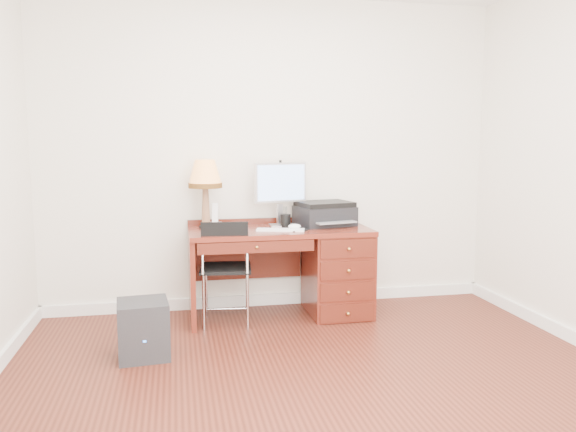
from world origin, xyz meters
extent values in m
plane|color=#3D160D|center=(0.00, 0.00, 0.00)|extent=(4.00, 4.00, 0.00)
plane|color=silver|center=(0.00, 1.75, 1.35)|extent=(4.00, 0.00, 4.00)
cube|color=white|center=(0.00, 1.74, 0.05)|extent=(4.00, 0.03, 0.10)
cube|color=maroon|center=(0.00, 1.40, 0.73)|extent=(1.50, 0.65, 0.04)
cube|color=maroon|center=(0.50, 1.40, 0.35)|extent=(0.50, 0.61, 0.71)
cube|color=maroon|center=(-0.73, 1.40, 0.35)|extent=(0.04, 0.61, 0.71)
cube|color=#531A10|center=(-0.24, 1.69, 0.46)|extent=(0.96, 0.03, 0.39)
cube|color=#531A10|center=(-0.24, 1.09, 0.66)|extent=(0.91, 0.03, 0.09)
sphere|color=#BF8C3F|center=(0.50, 1.06, 0.35)|extent=(0.03, 0.03, 0.03)
cube|color=silver|center=(0.04, 1.54, 0.76)|extent=(0.24, 0.20, 0.01)
cube|color=silver|center=(0.04, 1.58, 0.85)|extent=(0.05, 0.04, 0.17)
cube|color=silver|center=(0.04, 1.56, 1.12)|extent=(0.47, 0.15, 0.34)
cube|color=#4C8CF2|center=(0.04, 1.54, 1.12)|extent=(0.42, 0.11, 0.30)
cube|color=white|center=(-0.01, 1.29, 0.76)|extent=(0.40, 0.21, 0.01)
cylinder|color=black|center=(0.11, 1.32, 0.75)|extent=(0.24, 0.24, 0.01)
ellipsoid|color=white|center=(0.11, 1.32, 0.78)|extent=(0.11, 0.07, 0.04)
cube|color=black|center=(0.42, 1.51, 0.83)|extent=(0.53, 0.45, 0.16)
cube|color=black|center=(0.42, 1.51, 0.93)|extent=(0.50, 0.43, 0.04)
cylinder|color=black|center=(-0.60, 1.54, 0.76)|extent=(0.12, 0.12, 0.02)
cone|color=#885E40|center=(-0.60, 1.54, 0.94)|extent=(0.07, 0.07, 0.34)
cone|color=#F69F4D|center=(-0.60, 1.54, 1.22)|extent=(0.28, 0.28, 0.21)
cylinder|color=#593814|center=(-0.60, 1.54, 1.11)|extent=(0.28, 0.28, 0.04)
cube|color=white|center=(-0.52, 1.55, 0.77)|extent=(0.11, 0.11, 0.04)
cube|color=white|center=(-0.52, 1.55, 0.87)|extent=(0.06, 0.07, 0.17)
cylinder|color=black|center=(0.07, 1.48, 0.80)|extent=(0.09, 0.09, 0.11)
cube|color=black|center=(-0.46, 1.31, 0.45)|extent=(0.45, 0.45, 0.03)
cube|color=black|center=(-0.46, 1.12, 0.74)|extent=(0.36, 0.07, 0.24)
cylinder|color=silver|center=(-0.63, 1.49, 0.23)|extent=(0.02, 0.02, 0.45)
cylinder|color=silver|center=(-0.29, 1.49, 0.23)|extent=(0.02, 0.02, 0.45)
cylinder|color=silver|center=(-0.63, 1.14, 0.23)|extent=(0.02, 0.02, 0.45)
cylinder|color=silver|center=(-0.29, 1.14, 0.23)|extent=(0.02, 0.02, 0.45)
cylinder|color=silver|center=(-0.63, 1.12, 0.66)|extent=(0.02, 0.02, 0.40)
cylinder|color=silver|center=(-0.29, 1.12, 0.66)|extent=(0.02, 0.02, 0.40)
cube|color=black|center=(-1.08, 0.68, 0.20)|extent=(0.37, 0.37, 0.39)
camera|label=1|loc=(-0.84, -3.14, 1.47)|focal=35.00mm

